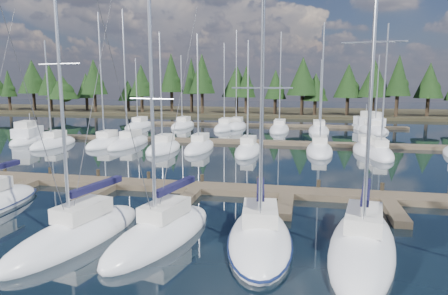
% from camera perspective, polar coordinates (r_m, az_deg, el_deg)
% --- Properties ---
extents(ground, '(260.00, 260.00, 0.00)m').
position_cam_1_polar(ground, '(38.83, 0.99, -1.57)').
color(ground, black).
rests_on(ground, ground).
extents(far_shore, '(220.00, 30.00, 0.60)m').
position_cam_1_polar(far_shore, '(98.00, 7.53, 5.02)').
color(far_shore, '#302B1B').
rests_on(far_shore, ground).
extents(main_dock, '(44.00, 6.13, 0.90)m').
position_cam_1_polar(main_dock, '(26.77, -4.05, -6.07)').
color(main_dock, brown).
rests_on(main_dock, ground).
extents(back_docks, '(50.00, 21.80, 0.40)m').
position_cam_1_polar(back_docks, '(57.94, 4.58, 2.16)').
color(back_docks, brown).
rests_on(back_docks, ground).
extents(front_sailboat_2, '(4.12, 8.86, 14.60)m').
position_cam_1_polar(front_sailboat_2, '(20.13, -20.17, -11.54)').
color(front_sailboat_2, white).
rests_on(front_sailboat_2, ground).
extents(front_sailboat_3, '(4.21, 8.47, 11.92)m').
position_cam_1_polar(front_sailboat_3, '(19.28, -8.98, -12.05)').
color(front_sailboat_3, white).
rests_on(front_sailboat_3, ground).
extents(front_sailboat_4, '(3.80, 8.44, 12.77)m').
position_cam_1_polar(front_sailboat_4, '(18.62, 5.14, -12.78)').
color(front_sailboat_4, white).
rests_on(front_sailboat_4, ground).
extents(front_sailboat_5, '(4.32, 10.28, 16.01)m').
position_cam_1_polar(front_sailboat_5, '(18.86, 19.16, -12.91)').
color(front_sailboat_5, white).
rests_on(front_sailboat_5, ground).
extents(back_sailboat_rows, '(46.59, 31.83, 16.32)m').
position_cam_1_polar(back_sailboat_rows, '(53.43, 3.85, 1.65)').
color(back_sailboat_rows, white).
rests_on(back_sailboat_rows, ground).
extents(motor_yacht_left, '(4.98, 9.00, 4.27)m').
position_cam_1_polar(motor_yacht_left, '(55.77, -26.19, 1.26)').
color(motor_yacht_left, white).
rests_on(motor_yacht_left, ground).
extents(motor_yacht_right, '(6.72, 10.12, 4.82)m').
position_cam_1_polar(motor_yacht_right, '(66.26, 19.99, 2.80)').
color(motor_yacht_right, white).
rests_on(motor_yacht_right, ground).
extents(tree_line, '(186.38, 11.51, 13.59)m').
position_cam_1_polar(tree_line, '(87.76, 8.45, 9.23)').
color(tree_line, black).
rests_on(tree_line, far_shore).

